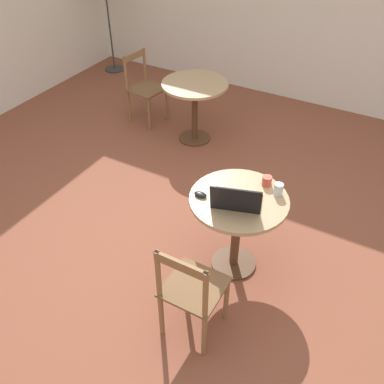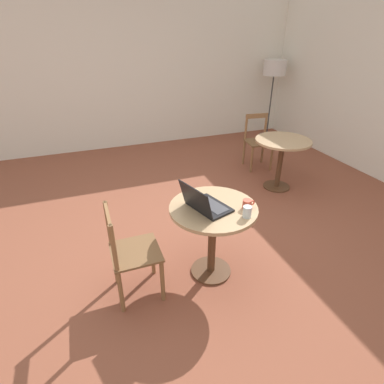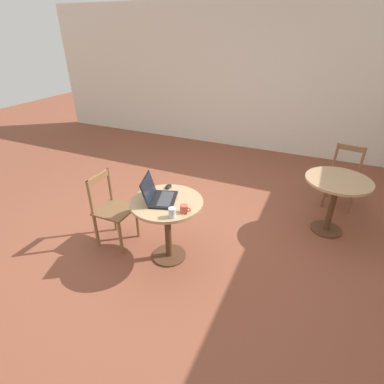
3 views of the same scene
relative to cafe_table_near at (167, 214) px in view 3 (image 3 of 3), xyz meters
The scene contains 10 objects.
ground_plane 0.77m from the cafe_table_near, 96.04° to the left, with size 16.00×16.00×0.00m, color brown.
wall_back 3.84m from the cafe_table_near, 90.84° to the left, with size 9.40×0.06×2.70m.
cafe_table_near is the anchor object (origin of this frame).
cafe_table_mid 2.00m from the cafe_table_near, 38.37° to the left, with size 0.74×0.74×0.71m.
chair_near_left 0.73m from the cafe_table_near, behind, with size 0.38×0.38×0.84m.
chair_mid_back 2.61m from the cafe_table_near, 50.14° to the left, with size 0.43×0.43×0.84m.
laptop 0.22m from the cafe_table_near, behind, with size 0.40×0.43×0.25m.
mouse 0.33m from the cafe_table_near, 114.55° to the left, with size 0.06×0.10×0.03m.
mug 0.33m from the cafe_table_near, 24.56° to the right, with size 0.11×0.07×0.08m.
drinking_glass 0.35m from the cafe_table_near, 51.30° to the right, with size 0.07×0.07×0.09m.
Camera 3 is at (1.34, -2.77, 2.23)m, focal length 28.00 mm.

